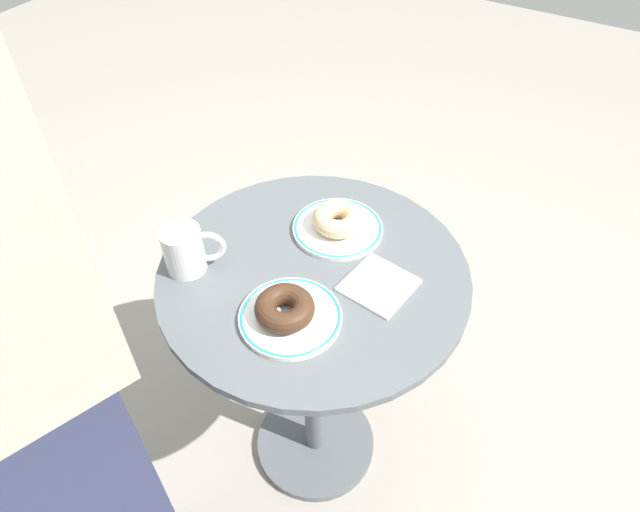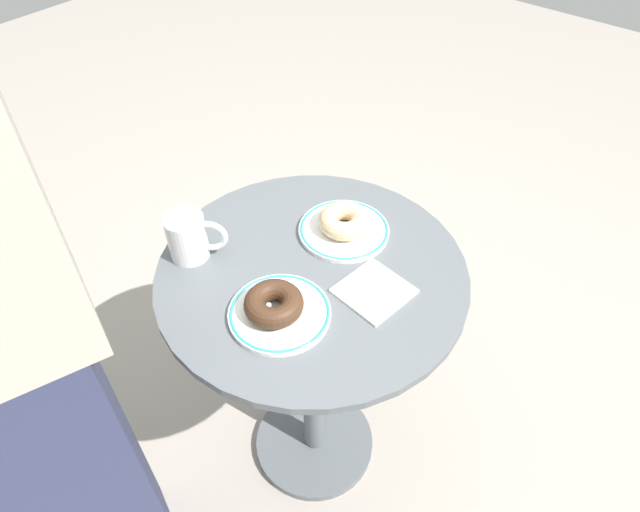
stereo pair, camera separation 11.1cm
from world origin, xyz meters
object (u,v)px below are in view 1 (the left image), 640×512
coffee_mug (186,250)px  plate_left (290,317)px  cafe_table (314,342)px  donut_glazed (338,219)px  plate_right (338,228)px  donut_chocolate (285,308)px  paper_napkin (379,285)px

coffee_mug → plate_left: bearing=-91.3°
cafe_table → plate_left: bearing=-166.9°
cafe_table → donut_glazed: 0.30m
cafe_table → donut_glazed: (0.13, 0.02, 0.27)m
plate_left → plate_right: 0.26m
donut_chocolate → donut_glazed: same height
donut_chocolate → paper_napkin: size_ratio=0.88×
plate_left → cafe_table: bearing=13.1°
plate_right → paper_napkin: size_ratio=1.55×
donut_glazed → paper_napkin: 0.18m
paper_napkin → coffee_mug: 0.38m
plate_left → plate_right: bearing=10.6°
cafe_table → coffee_mug: coffee_mug is taller
plate_left → paper_napkin: 0.18m
cafe_table → coffee_mug: bearing=119.6°
plate_right → coffee_mug: (-0.25, 0.19, 0.04)m
donut_glazed → paper_napkin: donut_glazed is taller
plate_left → donut_glazed: donut_glazed is taller
plate_right → donut_glazed: size_ratio=1.78×
donut_glazed → paper_napkin: bearing=-123.4°
donut_chocolate → coffee_mug: size_ratio=1.00×
donut_chocolate → paper_napkin: 0.20m
plate_left → donut_glazed: 0.26m
plate_right → paper_napkin: (-0.10, -0.15, -0.00)m
donut_chocolate → coffee_mug: (0.01, 0.23, 0.02)m
plate_left → donut_chocolate: donut_chocolate is taller
donut_chocolate → paper_napkin: donut_chocolate is taller
plate_left → donut_chocolate: (-0.01, 0.01, 0.03)m
plate_left → donut_chocolate: size_ratio=1.73×
cafe_table → paper_napkin: paper_napkin is taller
plate_right → coffee_mug: coffee_mug is taller
plate_left → paper_napkin: plate_left is taller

